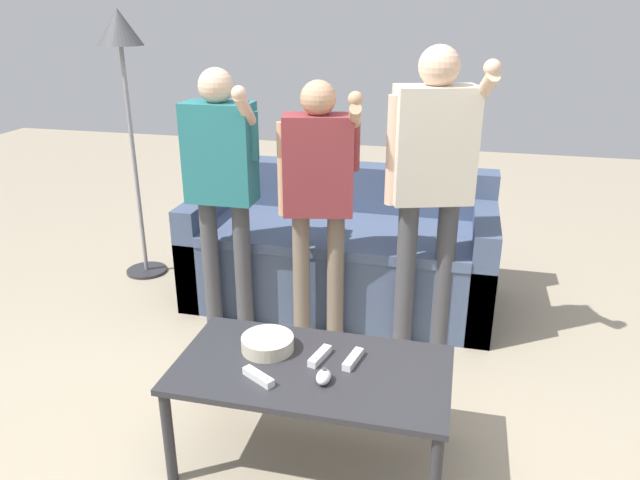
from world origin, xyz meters
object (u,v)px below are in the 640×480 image
player_center (318,185)px  coffee_table (312,377)px  player_left (221,173)px  game_remote_wand_near (320,356)px  couch (341,254)px  game_remote_nunchuk (324,377)px  game_remote_wand_spare (258,377)px  player_right (432,168)px  game_remote_wand_far (353,359)px  snack_bowl (268,343)px  floor_lamp (122,56)px

player_center → coffee_table: bearing=-77.9°
player_left → game_remote_wand_near: size_ratio=9.94×
couch → coffee_table: size_ratio=1.71×
game_remote_nunchuk → game_remote_wand_spare: 0.25m
player_right → game_remote_wand_far: size_ratio=10.76×
game_remote_wand_far → game_remote_wand_spare: (-0.33, -0.20, -0.00)m
game_remote_wand_spare → game_remote_wand_far: bearing=31.9°
coffee_table → player_center: (-0.20, 0.96, 0.51)m
couch → game_remote_nunchuk: size_ratio=21.24×
coffee_table → couch: bearing=97.1°
game_remote_wand_near → game_remote_wand_spare: (-0.19, -0.20, -0.00)m
player_right → game_remote_wand_spare: bearing=-115.1°
snack_bowl → game_remote_wand_far: bearing=-2.0°
game_remote_nunchuk → game_remote_wand_far: bearing=62.2°
couch → game_remote_nunchuk: 1.61m
snack_bowl → player_center: 0.98m
couch → game_remote_wand_spare: (0.01, -1.63, 0.15)m
coffee_table → snack_bowl: bearing=158.8°
couch → game_remote_wand_far: size_ratio=12.48×
snack_bowl → game_remote_wand_spare: size_ratio=1.48×
floor_lamp → player_center: (1.41, -0.59, -0.57)m
floor_lamp → player_right: size_ratio=1.10×
game_remote_nunchuk → player_center: size_ratio=0.06×
player_left → game_remote_wand_spare: bearing=-62.6°
snack_bowl → game_remote_wand_far: 0.36m
player_right → game_remote_wand_near: bearing=-109.9°
player_right → game_remote_wand_far: (-0.22, -0.96, -0.55)m
couch → player_center: (-0.02, -0.53, 0.60)m
coffee_table → player_center: 1.11m
game_remote_wand_far → coffee_table: bearing=-156.0°
floor_lamp → game_remote_wand_spare: floor_lamp is taller
coffee_table → player_center: size_ratio=0.76×
player_left → player_center: (0.54, -0.01, -0.03)m
game_remote_nunchuk → player_left: (-0.82, 1.06, 0.47)m
snack_bowl → game_remote_wand_near: bearing=-5.4°
player_center → player_right: bearing=6.9°
player_left → player_center: bearing=-0.9°
player_left → player_center: size_ratio=1.03×
coffee_table → game_remote_wand_spare: (-0.18, -0.14, 0.07)m
player_left → game_remote_wand_far: player_left is taller
game_remote_nunchuk → snack_bowl: bearing=148.3°
couch → player_center: size_ratio=1.30×
snack_bowl → game_remote_wand_spare: (0.03, -0.22, -0.01)m
floor_lamp → player_left: floor_lamp is taller
player_center → game_remote_wand_spare: 1.18m
game_remote_nunchuk → player_center: player_center is taller
player_center → game_remote_wand_near: 1.03m
floor_lamp → game_remote_wand_far: (1.77, -1.48, -1.02)m
game_remote_wand_spare → game_remote_wand_near: bearing=45.3°
player_left → game_remote_wand_near: 1.28m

